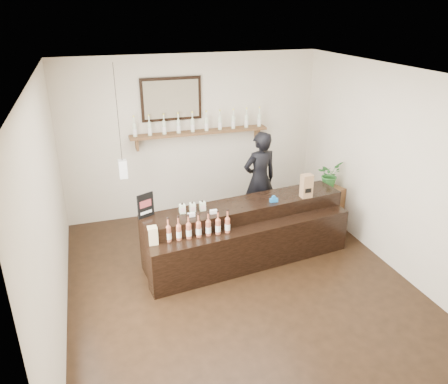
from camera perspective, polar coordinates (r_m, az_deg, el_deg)
ground at (r=6.13m, az=1.98°, el=-11.75°), size 5.00×5.00×0.00m
room_shell at (r=5.34m, az=2.23°, el=3.39°), size 5.00×5.00×5.00m
back_wall_decor at (r=7.48m, az=-5.19°, el=9.55°), size 2.66×0.96×1.69m
counter at (r=6.48m, az=2.99°, el=-5.48°), size 3.11×1.19×1.00m
promo_sign at (r=5.97m, az=-10.21°, el=-1.74°), size 0.23×0.12×0.35m
paper_bag at (r=6.61m, az=10.73°, el=0.78°), size 0.17×0.13×0.36m
tape_dispenser at (r=6.43m, az=6.52°, el=-0.98°), size 0.12×0.05×0.10m
side_cabinet at (r=7.67m, az=13.20°, el=-1.75°), size 0.48×0.57×0.71m
potted_plant at (r=7.45m, az=13.59°, el=2.25°), size 0.51×0.49×0.43m
shopkeeper at (r=7.27m, az=4.69°, el=2.39°), size 0.74×0.54×1.88m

